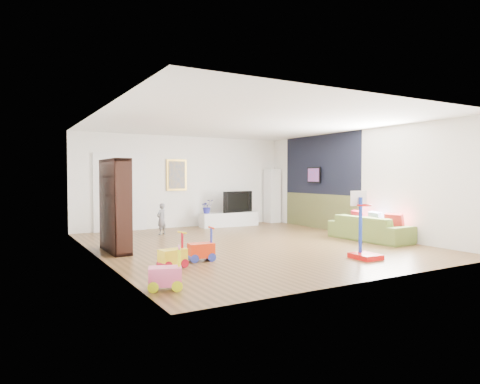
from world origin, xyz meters
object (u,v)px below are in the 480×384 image
media_console (229,219)px  basketball_hoop (366,225)px  bookshelf (115,206)px  sofa (370,228)px

media_console → basketball_hoop: bearing=-91.0°
media_console → bookshelf: 4.91m
bookshelf → sofa: bookshelf is taller
media_console → sofa: (1.53, -4.15, 0.08)m
sofa → basketball_hoop: size_ratio=1.59×
media_console → sofa: sofa is taller
media_console → sofa: 4.42m
media_console → bookshelf: size_ratio=0.97×
media_console → bookshelf: bookshelf is taller
media_console → sofa: bearing=-68.2°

